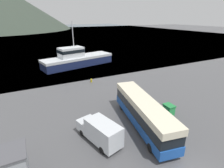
{
  "coord_description": "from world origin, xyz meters",
  "views": [
    {
      "loc": [
        -10.85,
        -6.17,
        11.85
      ],
      "look_at": [
        0.56,
        16.26,
        2.0
      ],
      "focal_mm": 28.0,
      "sensor_mm": 36.0,
      "label": 1
    }
  ],
  "objects_px": {
    "tour_bus": "(143,111)",
    "storage_bin": "(169,110)",
    "delivery_van": "(100,131)",
    "dock_kiosk": "(9,165)",
    "fishing_boat": "(77,59)"
  },
  "relations": [
    {
      "from": "delivery_van",
      "to": "storage_bin",
      "type": "relative_size",
      "value": 4.15
    },
    {
      "from": "fishing_boat",
      "to": "storage_bin",
      "type": "distance_m",
      "value": 28.45
    },
    {
      "from": "fishing_boat",
      "to": "dock_kiosk",
      "type": "height_order",
      "value": "fishing_boat"
    },
    {
      "from": "tour_bus",
      "to": "storage_bin",
      "type": "relative_size",
      "value": 8.65
    },
    {
      "from": "fishing_boat",
      "to": "storage_bin",
      "type": "height_order",
      "value": "fishing_boat"
    },
    {
      "from": "storage_bin",
      "to": "dock_kiosk",
      "type": "xyz_separation_m",
      "value": [
        -17.75,
        -1.58,
        0.56
      ]
    },
    {
      "from": "fishing_boat",
      "to": "dock_kiosk",
      "type": "relative_size",
      "value": 6.83
    },
    {
      "from": "tour_bus",
      "to": "delivery_van",
      "type": "relative_size",
      "value": 2.08
    },
    {
      "from": "tour_bus",
      "to": "delivery_van",
      "type": "height_order",
      "value": "tour_bus"
    },
    {
      "from": "delivery_van",
      "to": "tour_bus",
      "type": "bearing_deg",
      "value": -10.69
    },
    {
      "from": "tour_bus",
      "to": "storage_bin",
      "type": "xyz_separation_m",
      "value": [
        4.5,
        0.48,
        -1.16
      ]
    },
    {
      "from": "fishing_boat",
      "to": "storage_bin",
      "type": "relative_size",
      "value": 13.44
    },
    {
      "from": "tour_bus",
      "to": "fishing_boat",
      "type": "distance_m",
      "value": 28.67
    },
    {
      "from": "tour_bus",
      "to": "fishing_boat",
      "type": "height_order",
      "value": "fishing_boat"
    },
    {
      "from": "tour_bus",
      "to": "storage_bin",
      "type": "bearing_deg",
      "value": 16.78
    }
  ]
}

